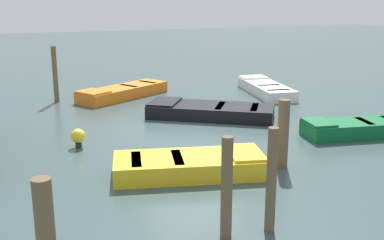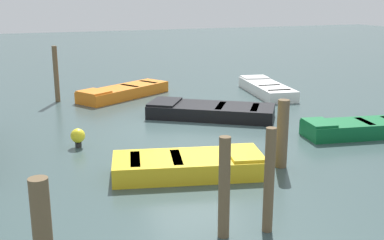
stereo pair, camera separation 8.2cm
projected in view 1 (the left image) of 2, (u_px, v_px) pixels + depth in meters
The scene contains 12 objects.
ground_plane at pixel (192, 132), 13.19m from camera, with size 80.00×80.00×0.00m, color #384C4C.
rowboat_black at pixel (210, 111), 14.73m from camera, with size 3.35×3.99×0.46m.
rowboat_orange at pixel (123, 92), 17.67m from camera, with size 2.84×3.79×0.46m.
rowboat_yellow at pixel (190, 165), 10.01m from camera, with size 2.01×3.35×0.46m.
rowboat_green at pixel (356, 128), 12.81m from camera, with size 1.54×3.01×0.46m.
rowboat_white at pixel (265, 88), 18.31m from camera, with size 3.69×1.70×0.46m.
mooring_piling_near_left at pixel (283, 134), 10.34m from camera, with size 0.25×0.25×1.52m, color brown.
mooring_piling_mid_right at pixel (45, 228), 6.28m from camera, with size 0.26×0.26×1.39m, color brown.
mooring_piling_far_right at pixel (271, 181), 7.44m from camera, with size 0.16×0.16×1.73m, color brown.
mooring_piling_near_right at pixel (227, 188), 7.27m from camera, with size 0.18×0.18×1.64m, color brown.
mooring_piling_mid_left at pixel (55, 74), 16.72m from camera, with size 0.17×0.17×1.99m, color brown.
marker_buoy at pixel (78, 136), 11.79m from camera, with size 0.36×0.36×0.48m.
Camera 1 is at (-11.74, 4.77, 3.67)m, focal length 44.38 mm.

